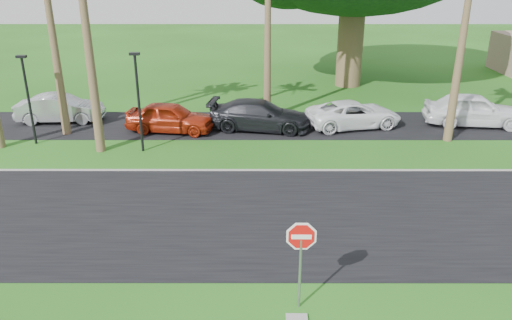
{
  "coord_description": "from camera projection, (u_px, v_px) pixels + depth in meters",
  "views": [
    {
      "loc": [
        -0.6,
        -13.67,
        8.38
      ],
      "look_at": [
        -0.62,
        2.81,
        1.8
      ],
      "focal_mm": 35.0,
      "sensor_mm": 36.0,
      "label": 1
    }
  ],
  "objects": [
    {
      "name": "car_dark",
      "position": [
        260.0,
        115.0,
        26.4
      ],
      "size": [
        5.64,
        2.95,
        1.56
      ],
      "primitive_type": "imported",
      "rotation": [
        0.0,
        0.0,
        1.42
      ],
      "color": "black",
      "rests_on": "ground"
    },
    {
      "name": "streetlight_left",
      "position": [
        28.0,
        94.0,
        23.71
      ],
      "size": [
        0.45,
        0.25,
        4.34
      ],
      "color": "black",
      "rests_on": "ground"
    },
    {
      "name": "stop_sign_near",
      "position": [
        301.0,
        248.0,
        12.35
      ],
      "size": [
        1.05,
        0.07,
        2.62
      ],
      "color": "gray",
      "rests_on": "ground"
    },
    {
      "name": "ground",
      "position": [
        275.0,
        245.0,
        15.8
      ],
      "size": [
        120.0,
        120.0,
        0.0
      ],
      "primitive_type": "plane",
      "color": "#1F4E13",
      "rests_on": "ground"
    },
    {
      "name": "utility_slab",
      "position": [
        297.0,
        319.0,
        12.52
      ],
      "size": [
        0.56,
        0.36,
        0.06
      ],
      "primitive_type": "cube",
      "rotation": [
        0.0,
        0.0,
        -0.02
      ],
      "color": "gray",
      "rests_on": "ground"
    },
    {
      "name": "car_pickup",
      "position": [
        474.0,
        110.0,
        27.02
      ],
      "size": [
        5.41,
        2.68,
        1.77
      ],
      "primitive_type": "imported",
      "rotation": [
        0.0,
        0.0,
        1.46
      ],
      "color": "white",
      "rests_on": "ground"
    },
    {
      "name": "car_red",
      "position": [
        170.0,
        118.0,
        26.06
      ],
      "size": [
        4.77,
        2.45,
        1.55
      ],
      "primitive_type": "imported",
      "rotation": [
        0.0,
        0.0,
        1.43
      ],
      "color": "maroon",
      "rests_on": "ground"
    },
    {
      "name": "streetlight_right",
      "position": [
        138.0,
        96.0,
        22.72
      ],
      "size": [
        0.45,
        0.25,
        4.64
      ],
      "color": "black",
      "rests_on": "ground"
    },
    {
      "name": "parking_strip",
      "position": [
        268.0,
        125.0,
        27.4
      ],
      "size": [
        120.0,
        5.0,
        0.02
      ],
      "primitive_type": "cube",
      "color": "black",
      "rests_on": "ground"
    },
    {
      "name": "curb",
      "position": [
        271.0,
        170.0,
        21.41
      ],
      "size": [
        120.0,
        0.12,
        0.06
      ],
      "primitive_type": "cube",
      "color": "gray",
      "rests_on": "ground"
    },
    {
      "name": "car_minivan",
      "position": [
        354.0,
        115.0,
        26.83
      ],
      "size": [
        5.46,
        3.41,
        1.41
      ],
      "primitive_type": "imported",
      "rotation": [
        0.0,
        0.0,
        1.8
      ],
      "color": "white",
      "rests_on": "ground"
    },
    {
      "name": "car_silver",
      "position": [
        60.0,
        109.0,
        27.66
      ],
      "size": [
        4.75,
        1.9,
        1.54
      ],
      "primitive_type": "imported",
      "rotation": [
        0.0,
        0.0,
        1.63
      ],
      "color": "#A7A9AE",
      "rests_on": "ground"
    },
    {
      "name": "road",
      "position": [
        274.0,
        215.0,
        17.65
      ],
      "size": [
        120.0,
        8.0,
        0.02
      ],
      "primitive_type": "cube",
      "color": "black",
      "rests_on": "ground"
    }
  ]
}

